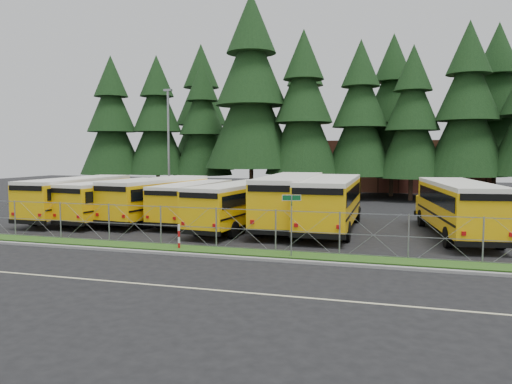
# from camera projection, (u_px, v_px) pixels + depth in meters

# --- Properties ---
(ground) EXTENTS (120.00, 120.00, 0.00)m
(ground) POSITION_uv_depth(u_px,v_px,m) (242.00, 245.00, 25.11)
(ground) COLOR black
(ground) RESTS_ON ground
(curb) EXTENTS (50.00, 0.25, 0.12)m
(curb) POSITION_uv_depth(u_px,v_px,m) (220.00, 257.00, 22.14)
(curb) COLOR gray
(curb) RESTS_ON ground
(grass_verge) EXTENTS (50.00, 1.40, 0.06)m
(grass_verge) POSITION_uv_depth(u_px,v_px,m) (231.00, 251.00, 23.48)
(grass_verge) COLOR #194212
(grass_verge) RESTS_ON ground
(road_lane_line) EXTENTS (50.00, 0.12, 0.01)m
(road_lane_line) POSITION_uv_depth(u_px,v_px,m) (171.00, 286.00, 17.47)
(road_lane_line) COLOR beige
(road_lane_line) RESTS_ON ground
(chainlink_fence) EXTENTS (44.00, 0.10, 2.00)m
(chainlink_fence) POSITION_uv_depth(u_px,v_px,m) (236.00, 229.00, 24.07)
(chainlink_fence) COLOR gray
(chainlink_fence) RESTS_ON ground
(brick_building) EXTENTS (22.00, 10.00, 6.00)m
(brick_building) POSITION_uv_depth(u_px,v_px,m) (390.00, 165.00, 61.35)
(brick_building) COLOR brown
(brick_building) RESTS_ON ground
(bus_0) EXTENTS (2.70, 11.19, 2.93)m
(bus_0) POSITION_uv_depth(u_px,v_px,m) (81.00, 199.00, 34.29)
(bus_0) COLOR #FFB908
(bus_0) RESTS_ON ground
(bus_1) EXTENTS (3.77, 10.78, 2.77)m
(bus_1) POSITION_uv_depth(u_px,v_px,m) (120.00, 201.00, 33.59)
(bus_1) COLOR #FFB908
(bus_1) RESTS_ON ground
(bus_2) EXTENTS (3.93, 11.36, 2.92)m
(bus_2) POSITION_uv_depth(u_px,v_px,m) (160.00, 200.00, 33.70)
(bus_2) COLOR #FFB908
(bus_2) RESTS_ON ground
(bus_3) EXTENTS (2.63, 10.19, 2.66)m
(bus_3) POSITION_uv_depth(u_px,v_px,m) (195.00, 203.00, 33.14)
(bus_3) COLOR #FFB908
(bus_3) RESTS_ON ground
(bus_4) EXTENTS (3.63, 10.92, 2.81)m
(bus_4) POSITION_uv_depth(u_px,v_px,m) (238.00, 206.00, 30.22)
(bus_4) COLOR #FFB908
(bus_4) RESTS_ON ground
(bus_5) EXTENTS (3.58, 12.54, 3.25)m
(bus_5) POSITION_uv_depth(u_px,v_px,m) (291.00, 202.00, 30.80)
(bus_5) COLOR #FFB908
(bus_5) RESTS_ON ground
(bus_6) EXTENTS (3.10, 12.18, 3.18)m
(bus_6) POSITION_uv_depth(u_px,v_px,m) (331.00, 204.00, 29.63)
(bus_6) COLOR #FFB908
(bus_6) RESTS_ON ground
(bus_east) EXTENTS (4.39, 12.00, 3.07)m
(bus_east) POSITION_uv_depth(u_px,v_px,m) (457.00, 209.00, 27.44)
(bus_east) COLOR #FFB908
(bus_east) RESTS_ON ground
(street_sign) EXTENTS (0.81, 0.54, 2.81)m
(street_sign) POSITION_uv_depth(u_px,v_px,m) (291.00, 212.00, 22.07)
(street_sign) COLOR gray
(street_sign) RESTS_ON ground
(striped_bollard) EXTENTS (0.11, 0.11, 1.20)m
(striped_bollard) POSITION_uv_depth(u_px,v_px,m) (179.00, 237.00, 24.12)
(striped_bollard) COLOR #B20C0C
(striped_bollard) RESTS_ON ground
(light_standard) EXTENTS (0.70, 0.35, 10.14)m
(light_standard) POSITION_uv_depth(u_px,v_px,m) (169.00, 143.00, 43.78)
(light_standard) COLOR gray
(light_standard) RESTS_ON ground
(conifer_0) EXTENTS (6.87, 6.87, 15.18)m
(conifer_0) POSITION_uv_depth(u_px,v_px,m) (112.00, 125.00, 54.75)
(conifer_0) COLOR black
(conifer_0) RESTS_ON ground
(conifer_1) EXTENTS (6.88, 6.88, 15.23)m
(conifer_1) POSITION_uv_depth(u_px,v_px,m) (157.00, 125.00, 54.83)
(conifer_1) COLOR black
(conifer_1) RESTS_ON ground
(conifer_2) EXTENTS (6.56, 6.56, 14.51)m
(conifer_2) POSITION_uv_depth(u_px,v_px,m) (202.00, 128.00, 54.64)
(conifer_2) COLOR black
(conifer_2) RESTS_ON ground
(conifer_3) EXTENTS (9.36, 9.36, 20.71)m
(conifer_3) POSITION_uv_depth(u_px,v_px,m) (251.00, 96.00, 50.59)
(conifer_3) COLOR black
(conifer_3) RESTS_ON ground
(conifer_4) EXTENTS (7.59, 7.59, 16.78)m
(conifer_4) POSITION_uv_depth(u_px,v_px,m) (303.00, 115.00, 49.62)
(conifer_4) COLOR black
(conifer_4) RESTS_ON ground
(conifer_5) EXTENTS (7.12, 7.12, 15.74)m
(conifer_5) POSITION_uv_depth(u_px,v_px,m) (360.00, 120.00, 49.41)
(conifer_5) COLOR black
(conifer_5) RESTS_ON ground
(conifer_6) EXTENTS (6.72, 6.72, 14.86)m
(conifer_6) POSITION_uv_depth(u_px,v_px,m) (412.00, 123.00, 47.61)
(conifer_6) COLOR black
(conifer_6) RESTS_ON ground
(conifer_7) EXTENTS (7.56, 7.56, 16.72)m
(conifer_7) POSITION_uv_depth(u_px,v_px,m) (467.00, 112.00, 46.01)
(conifer_7) COLOR black
(conifer_7) RESTS_ON ground
(conifer_10) EXTENTS (7.85, 7.85, 17.35)m
(conifer_10) POSITION_uv_depth(u_px,v_px,m) (201.00, 118.00, 59.16)
(conifer_10) COLOR black
(conifer_10) RESTS_ON ground
(conifer_11) EXTENTS (8.04, 8.04, 17.78)m
(conifer_11) POSITION_uv_depth(u_px,v_px,m) (305.00, 117.00, 59.59)
(conifer_11) COLOR black
(conifer_11) RESTS_ON ground
(conifer_12) EXTENTS (7.69, 7.69, 17.00)m
(conifer_12) POSITION_uv_depth(u_px,v_px,m) (393.00, 115.00, 52.35)
(conifer_12) COLOR black
(conifer_12) RESTS_ON ground
(conifer_13) EXTENTS (7.98, 7.98, 17.64)m
(conifer_13) POSITION_uv_depth(u_px,v_px,m) (496.00, 111.00, 50.33)
(conifer_13) COLOR black
(conifer_13) RESTS_ON ground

